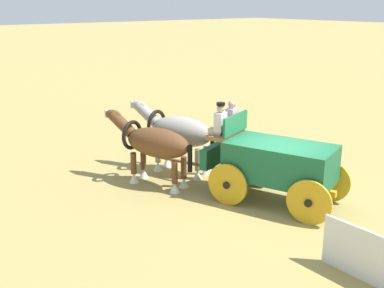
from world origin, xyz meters
TOP-DOWN VIEW (x-y plane):
  - ground_plane at (0.00, 0.00)m, footprint 220.00×220.00m
  - show_wagon at (0.16, 0.06)m, footprint 5.76×2.90m
  - draft_horse_near at (3.33, 1.91)m, footprint 3.11×1.61m
  - draft_horse_off at (3.77, 0.69)m, footprint 3.14×1.66m

SIDE VIEW (x-z plane):
  - ground_plane at x=0.00m, z-range 0.00..0.00m
  - show_wagon at x=0.16m, z-range -0.19..2.54m
  - draft_horse_near at x=3.33m, z-range 0.22..2.37m
  - draft_horse_off at x=3.77m, z-range 0.24..2.46m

